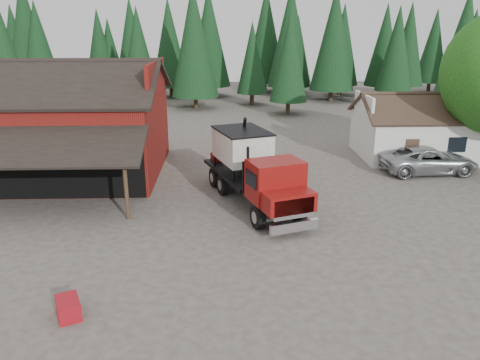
{
  "coord_description": "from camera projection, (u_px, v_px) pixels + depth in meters",
  "views": [
    {
      "loc": [
        -0.85,
        -19.37,
        9.11
      ],
      "look_at": [
        -0.07,
        2.53,
        1.8
      ],
      "focal_mm": 35.0,
      "sensor_mm": 36.0,
      "label": 1
    }
  ],
  "objects": [
    {
      "name": "silver_car",
      "position": [
        429.0,
        160.0,
        29.96
      ],
      "size": [
        6.25,
        3.17,
        1.69
      ],
      "primitive_type": "imported",
      "rotation": [
        0.0,
        0.0,
        1.63
      ],
      "color": "#ABADB3",
      "rests_on": "ground"
    },
    {
      "name": "feed_truck",
      "position": [
        254.0,
        167.0,
        24.48
      ],
      "size": [
        5.47,
        9.71,
        4.25
      ],
      "rotation": [
        0.0,
        0.0,
        0.34
      ],
      "color": "black",
      "rests_on": "ground"
    },
    {
      "name": "near_pine_d",
      "position": [
        194.0,
        41.0,
        51.03
      ],
      "size": [
        5.28,
        5.28,
        13.4
      ],
      "color": "#382619",
      "rests_on": "ground"
    },
    {
      "name": "farmhouse",
      "position": [
        417.0,
        134.0,
        33.5
      ],
      "size": [
        8.6,
        6.42,
        4.65
      ],
      "color": "silver",
      "rests_on": "ground"
    },
    {
      "name": "near_pine_b",
      "position": [
        289.0,
        57.0,
        48.05
      ],
      "size": [
        3.96,
        3.96,
        10.4
      ],
      "color": "#382619",
      "rests_on": "ground"
    },
    {
      "name": "red_barn",
      "position": [
        63.0,
        132.0,
        29.44
      ],
      "size": [
        12.8,
        13.63,
        7.18
      ],
      "color": "maroon",
      "rests_on": "ground"
    },
    {
      "name": "ground",
      "position": [
        244.0,
        235.0,
        21.27
      ],
      "size": [
        120.0,
        120.0,
        0.0
      ],
      "primitive_type": "plane",
      "color": "#4C453C",
      "rests_on": "ground"
    },
    {
      "name": "near_pine_a",
      "position": [
        4.0,
        54.0,
        45.05
      ],
      "size": [
        4.4,
        4.4,
        11.4
      ],
      "color": "#382619",
      "rests_on": "ground"
    },
    {
      "name": "near_pine_c",
      "position": [
        463.0,
        49.0,
        44.48
      ],
      "size": [
        4.84,
        4.84,
        12.4
      ],
      "color": "#382619",
      "rests_on": "ground"
    },
    {
      "name": "conifer_backdrop",
      "position": [
        230.0,
        98.0,
        61.09
      ],
      "size": [
        76.0,
        16.0,
        16.0
      ],
      "primitive_type": null,
      "color": "black",
      "rests_on": "ground"
    },
    {
      "name": "equip_box",
      "position": [
        68.0,
        308.0,
        15.28
      ],
      "size": [
        1.09,
        1.29,
        0.6
      ],
      "primitive_type": "cube",
      "rotation": [
        0.0,
        0.0,
        0.43
      ],
      "color": "maroon",
      "rests_on": "ground"
    }
  ]
}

